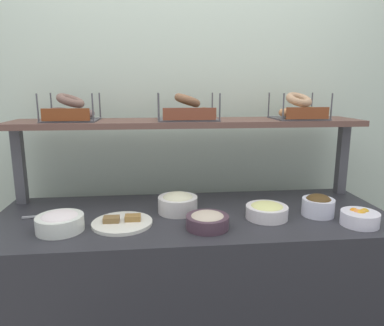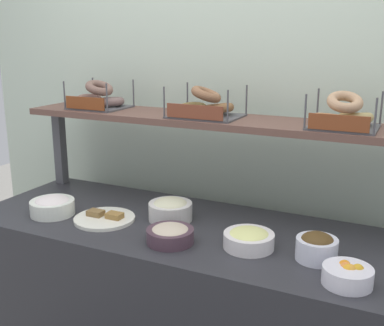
% 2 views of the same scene
% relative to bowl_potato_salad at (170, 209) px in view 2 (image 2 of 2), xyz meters
% --- Properties ---
extents(back_wall, '(3.08, 0.06, 2.40)m').
position_rel_bowl_potato_salad_xyz_m(back_wall, '(0.07, 0.51, 0.30)').
color(back_wall, silver).
rests_on(back_wall, ground_plane).
extents(deli_counter, '(1.88, 0.70, 0.85)m').
position_rel_bowl_potato_salad_xyz_m(deli_counter, '(0.07, -0.04, -0.47)').
color(deli_counter, '#2D2D33').
rests_on(deli_counter, ground_plane).
extents(shelf_riser_left, '(0.05, 0.05, 0.40)m').
position_rel_bowl_potato_salad_xyz_m(shelf_riser_left, '(-0.81, 0.23, 0.15)').
color(shelf_riser_left, '#4C4C51').
rests_on(shelf_riser_left, deli_counter).
extents(upper_shelf, '(1.84, 0.32, 0.03)m').
position_rel_bowl_potato_salad_xyz_m(upper_shelf, '(0.07, 0.23, 0.37)').
color(upper_shelf, brown).
rests_on(upper_shelf, shelf_riser_left).
extents(bowl_potato_salad, '(0.19, 0.19, 0.10)m').
position_rel_bowl_potato_salad_xyz_m(bowl_potato_salad, '(0.00, 0.00, 0.00)').
color(bowl_potato_salad, silver).
rests_on(bowl_potato_salad, deli_counter).
extents(bowl_cream_cheese, '(0.20, 0.20, 0.08)m').
position_rel_bowl_potato_salad_xyz_m(bowl_cream_cheese, '(-0.51, -0.18, -0.01)').
color(bowl_cream_cheese, white).
rests_on(bowl_cream_cheese, deli_counter).
extents(bowl_chocolate_spread, '(0.15, 0.15, 0.10)m').
position_rel_bowl_potato_salad_xyz_m(bowl_chocolate_spread, '(0.66, -0.11, 0.00)').
color(bowl_chocolate_spread, white).
rests_on(bowl_chocolate_spread, deli_counter).
extents(bowl_egg_salad, '(0.19, 0.19, 0.07)m').
position_rel_bowl_potato_salad_xyz_m(bowl_egg_salad, '(0.41, -0.12, -0.01)').
color(bowl_egg_salad, white).
rests_on(bowl_egg_salad, deli_counter).
extents(bowl_fruit_salad, '(0.16, 0.16, 0.07)m').
position_rel_bowl_potato_salad_xyz_m(bowl_fruit_salad, '(0.79, -0.25, -0.02)').
color(bowl_fruit_salad, white).
rests_on(bowl_fruit_salad, deli_counter).
extents(bowl_tuna_salad, '(0.19, 0.19, 0.07)m').
position_rel_bowl_potato_salad_xyz_m(bowl_tuna_salad, '(0.11, -0.21, -0.01)').
color(bowl_tuna_salad, '#4C3441').
rests_on(bowl_tuna_salad, deli_counter).
extents(serving_plate_white, '(0.27, 0.27, 0.04)m').
position_rel_bowl_potato_salad_xyz_m(serving_plate_white, '(-0.26, -0.13, -0.04)').
color(serving_plate_white, white).
rests_on(serving_plate_white, deli_counter).
extents(serving_spoon_near_plate, '(0.18, 0.04, 0.01)m').
position_rel_bowl_potato_salad_xyz_m(serving_spoon_near_plate, '(-0.61, -0.00, -0.04)').
color(serving_spoon_near_plate, '#B7B7BC').
rests_on(serving_spoon_near_plate, deli_counter).
extents(bagel_basket_poppy, '(0.29, 0.27, 0.14)m').
position_rel_bowl_potato_salad_xyz_m(bagel_basket_poppy, '(-0.53, 0.23, 0.43)').
color(bagel_basket_poppy, '#4C4C51').
rests_on(bagel_basket_poppy, upper_shelf).
extents(bagel_basket_cinnamon_raisin, '(0.31, 0.25, 0.14)m').
position_rel_bowl_potato_salad_xyz_m(bagel_basket_cinnamon_raisin, '(0.07, 0.22, 0.43)').
color(bagel_basket_cinnamon_raisin, '#4C4C51').
rests_on(bagel_basket_cinnamon_raisin, upper_shelf).
extents(bagel_basket_sesame, '(0.28, 0.26, 0.15)m').
position_rel_bowl_potato_salad_xyz_m(bagel_basket_sesame, '(0.67, 0.21, 0.43)').
color(bagel_basket_sesame, '#4C4C51').
rests_on(bagel_basket_sesame, upper_shelf).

